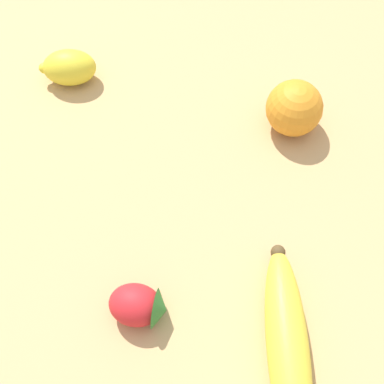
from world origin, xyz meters
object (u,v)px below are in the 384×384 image
object	(u,v)px
strawberry	(140,306)
orange	(294,108)
lemon	(69,67)
banana	(288,349)

from	to	relation	value
strawberry	orange	bearing A→B (deg)	63.99
orange	strawberry	bearing A→B (deg)	164.98
orange	strawberry	size ratio (longest dim) A/B	1.05
strawberry	lemon	distance (m)	0.34
orange	strawberry	distance (m)	0.30
strawberry	lemon	xyz separation A→B (m)	(0.26, 0.22, 0.00)
lemon	banana	bearing A→B (deg)	-124.06
orange	lemon	distance (m)	0.30
lemon	orange	bearing A→B (deg)	-84.12
strawberry	lemon	size ratio (longest dim) A/B	0.81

